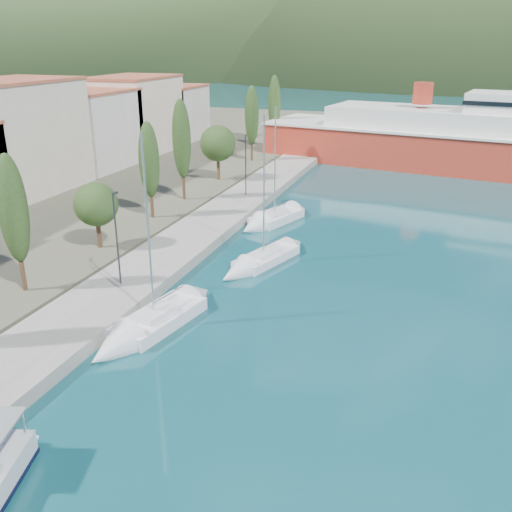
% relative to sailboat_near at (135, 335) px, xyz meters
% --- Properties ---
extents(ground, '(1400.00, 1400.00, 0.00)m').
position_rel_sailboat_near_xyz_m(ground, '(5.08, 111.93, -0.33)').
color(ground, '#134B54').
extents(quay, '(5.00, 88.00, 0.80)m').
position_rel_sailboat_near_xyz_m(quay, '(-3.92, 17.93, 0.07)').
color(quay, gray).
rests_on(quay, ground).
extents(town_buildings, '(9.20, 69.20, 11.30)m').
position_rel_sailboat_near_xyz_m(town_buildings, '(-26.92, 28.84, 5.24)').
color(town_buildings, beige).
rests_on(town_buildings, land_strip).
extents(tree_row, '(3.99, 63.35, 10.49)m').
position_rel_sailboat_near_xyz_m(tree_row, '(-9.31, 24.92, 5.38)').
color(tree_row, '#47301E').
rests_on(tree_row, land_strip).
extents(lamp_posts, '(0.15, 44.00, 6.06)m').
position_rel_sailboat_near_xyz_m(lamp_posts, '(-3.92, 6.51, 3.76)').
color(lamp_posts, '#2D2D33').
rests_on(lamp_posts, quay).
extents(sailboat_near, '(4.12, 8.89, 12.30)m').
position_rel_sailboat_near_xyz_m(sailboat_near, '(0.00, 0.00, 0.00)').
color(sailboat_near, silver).
rests_on(sailboat_near, ground).
extents(sailboat_mid, '(4.52, 8.40, 11.71)m').
position_rel_sailboat_near_xyz_m(sailboat_mid, '(2.63, 11.87, -0.04)').
color(sailboat_mid, silver).
rests_on(sailboat_mid, ground).
extents(sailboat_far, '(4.79, 8.09, 11.33)m').
position_rel_sailboat_near_xyz_m(sailboat_far, '(0.38, 21.95, -0.01)').
color(sailboat_far, silver).
rests_on(sailboat_far, ground).
extents(ferry, '(57.12, 20.70, 11.11)m').
position_rel_sailboat_near_xyz_m(ferry, '(19.01, 52.69, 3.05)').
color(ferry, '#B13020').
rests_on(ferry, ground).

